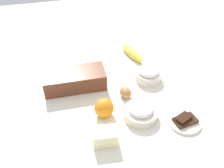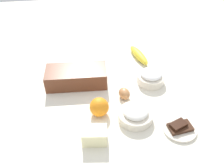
% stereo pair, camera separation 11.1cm
% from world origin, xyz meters
% --- Properties ---
extents(ground_plane, '(2.40, 2.40, 0.02)m').
position_xyz_m(ground_plane, '(0.00, 0.00, -0.01)').
color(ground_plane, silver).
extents(loaf_pan, '(0.28, 0.14, 0.08)m').
position_xyz_m(loaf_pan, '(0.16, -0.08, 0.04)').
color(loaf_pan, brown).
rests_on(loaf_pan, ground_plane).
extents(flour_bowl, '(0.14, 0.14, 0.06)m').
position_xyz_m(flour_bowl, '(-0.07, 0.19, 0.03)').
color(flour_bowl, silver).
rests_on(flour_bowl, ground_plane).
extents(sugar_bowl, '(0.13, 0.13, 0.07)m').
position_xyz_m(sugar_bowl, '(-0.19, -0.04, 0.03)').
color(sugar_bowl, silver).
rests_on(sugar_bowl, ground_plane).
extents(banana, '(0.09, 0.19, 0.04)m').
position_xyz_m(banana, '(-0.18, -0.25, 0.02)').
color(banana, yellow).
rests_on(banana, ground_plane).
extents(orange_fruit, '(0.08, 0.08, 0.08)m').
position_xyz_m(orange_fruit, '(0.07, 0.14, 0.04)').
color(orange_fruit, orange).
rests_on(orange_fruit, ground_plane).
extents(butter_block, '(0.10, 0.07, 0.06)m').
position_xyz_m(butter_block, '(0.10, 0.27, 0.03)').
color(butter_block, '#F4EDB2').
rests_on(butter_block, ground_plane).
extents(egg_near_butter, '(0.06, 0.07, 0.05)m').
position_xyz_m(egg_near_butter, '(-0.05, 0.05, 0.02)').
color(egg_near_butter, '#B77B4B').
rests_on(egg_near_butter, ground_plane).
extents(chocolate_plate, '(0.13, 0.13, 0.03)m').
position_xyz_m(chocolate_plate, '(-0.23, 0.26, 0.01)').
color(chocolate_plate, silver).
rests_on(chocolate_plate, ground_plane).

